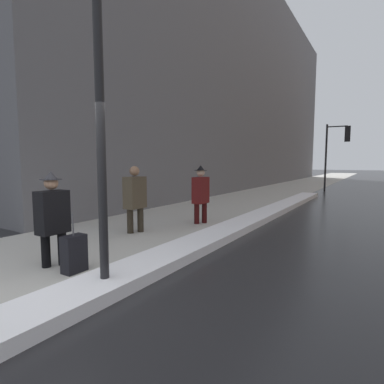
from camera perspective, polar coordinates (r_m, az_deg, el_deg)
ground_plane at (r=4.19m, az=-27.08°, el=-19.42°), size 160.00×160.00×0.00m
sidewalk_slab at (r=17.79m, az=14.74°, el=-0.18°), size 4.00×80.00×0.01m
snow_bank_curb at (r=9.16m, az=12.10°, el=-4.87°), size 0.77×15.94×0.18m
building_facade_left at (r=24.86m, az=7.25°, el=18.78°), size 6.00×36.00×14.86m
lamp_post at (r=4.17m, az=-17.16°, el=16.00°), size 0.28×0.28×4.08m
traffic_light_near at (r=19.83m, az=26.17°, el=8.39°), size 1.31×0.39×4.01m
pedestrian_in_glasses at (r=5.45m, az=-25.02°, el=-4.02°), size 0.34×0.50×1.59m
pedestrian_nearside at (r=7.46m, az=-10.82°, el=-0.78°), size 0.33×0.54×1.65m
pedestrian_trailing at (r=8.46m, az=1.66°, el=-0.00°), size 0.35×0.52×1.66m
rolling_suitcase at (r=5.15m, az=-21.54°, el=-10.92°), size 0.23×0.37×0.95m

